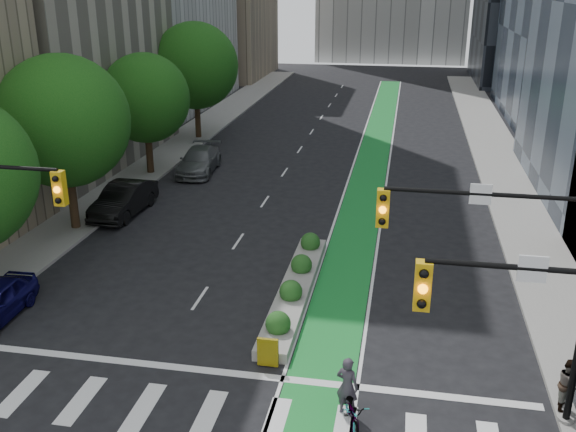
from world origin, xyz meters
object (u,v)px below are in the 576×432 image
at_px(median_planter, 295,286).
at_px(parked_car_left_mid, 124,200).
at_px(cyclist, 347,386).
at_px(parked_car_left_far, 199,161).
at_px(bicycle, 353,412).
at_px(pedestrian_near, 569,384).

height_order(median_planter, parked_car_left_mid, parked_car_left_mid).
height_order(cyclist, parked_car_left_mid, cyclist).
height_order(parked_car_left_mid, parked_car_left_far, parked_car_left_mid).
distance_m(bicycle, parked_car_left_far, 26.69).
bearing_deg(pedestrian_near, cyclist, 110.76).
xyz_separation_m(bicycle, parked_car_left_mid, (-13.70, 15.30, 0.32)).
relative_size(median_planter, parked_car_left_mid, 1.99).
bearing_deg(cyclist, parked_car_left_far, -42.23).
xyz_separation_m(parked_car_left_far, pedestrian_near, (18.32, -21.85, 0.17)).
xyz_separation_m(bicycle, pedestrian_near, (6.10, 1.87, 0.43)).
bearing_deg(parked_car_left_mid, median_planter, -32.85).
xyz_separation_m(parked_car_left_mid, parked_car_left_far, (1.48, 8.43, -0.06)).
xyz_separation_m(bicycle, parked_car_left_far, (-12.22, 23.72, 0.26)).
xyz_separation_m(cyclist, parked_car_left_mid, (-13.48, 14.70, -0.10)).
bearing_deg(cyclist, pedestrian_near, -148.29).
bearing_deg(parked_car_left_far, parked_car_left_mid, -104.84).
distance_m(median_planter, bicycle, 8.34).
height_order(bicycle, cyclist, cyclist).
relative_size(cyclist, parked_car_left_mid, 0.37).
distance_m(cyclist, parked_car_left_far, 26.05).
relative_size(parked_car_left_mid, pedestrian_near, 3.20).
height_order(median_planter, pedestrian_near, pedestrian_near).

